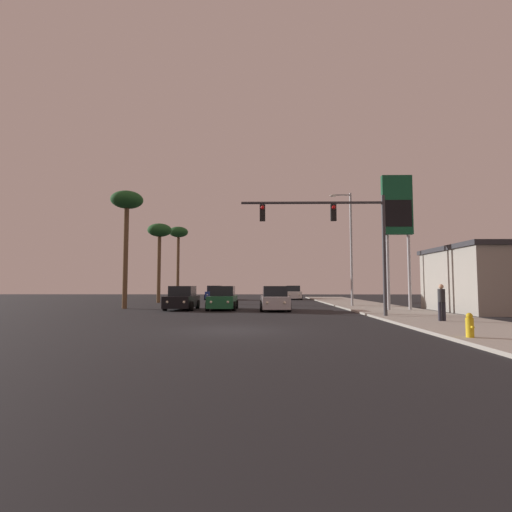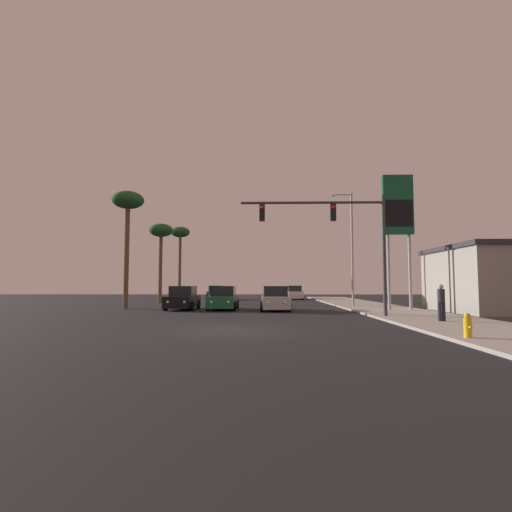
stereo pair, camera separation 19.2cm
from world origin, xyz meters
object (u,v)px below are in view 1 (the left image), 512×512
at_px(palm_tree_near, 127,206).
at_px(car_silver, 275,299).
at_px(car_white, 293,293).
at_px(street_lamp, 350,243).
at_px(car_blue, 214,293).
at_px(gas_station_sign, 397,212).
at_px(car_black, 182,299).
at_px(palm_tree_far, 178,236).
at_px(fire_hydrant, 470,325).
at_px(traffic_light_mast, 342,229).
at_px(pedestrian_on_sidewalk, 442,301).
at_px(palm_tree_mid, 160,234).
at_px(car_green, 223,299).

bearing_deg(palm_tree_near, car_silver, -10.41).
xyz_separation_m(car_white, street_lamp, (3.21, -17.50, 4.36)).
height_order(car_blue, gas_station_sign, gas_station_sign).
bearing_deg(car_silver, car_white, -99.26).
xyz_separation_m(car_black, palm_tree_far, (-4.85, 21.15, 7.12)).
bearing_deg(fire_hydrant, palm_tree_near, 134.67).
height_order(car_white, gas_station_sign, gas_station_sign).
relative_size(traffic_light_mast, pedestrian_on_sidewalk, 4.67).
distance_m(street_lamp, gas_station_sign, 5.68).
xyz_separation_m(traffic_light_mast, palm_tree_mid, (-14.65, 18.15, 2.11)).
distance_m(car_blue, palm_tree_mid, 11.49).
relative_size(car_silver, palm_tree_far, 0.48).
relative_size(pedestrian_on_sidewalk, palm_tree_mid, 0.21).
height_order(car_black, pedestrian_on_sidewalk, pedestrian_on_sidewalk).
relative_size(car_black, street_lamp, 0.48).
xyz_separation_m(car_white, car_green, (-6.55, -20.67, 0.00)).
distance_m(car_blue, gas_station_sign, 26.89).
bearing_deg(car_white, gas_station_sign, 102.68).
distance_m(car_blue, palm_tree_far, 8.68).
height_order(car_silver, palm_tree_mid, palm_tree_mid).
height_order(traffic_light_mast, gas_station_sign, gas_station_sign).
distance_m(traffic_light_mast, street_lamp, 10.53).
distance_m(traffic_light_mast, palm_tree_near, 16.94).
height_order(fire_hydrant, palm_tree_far, palm_tree_far).
relative_size(car_black, fire_hydrant, 5.70).
bearing_deg(traffic_light_mast, gas_station_sign, 47.26).
height_order(car_green, palm_tree_far, palm_tree_far).
height_order(street_lamp, fire_hydrant, street_lamp).
bearing_deg(car_green, palm_tree_near, -8.37).
bearing_deg(traffic_light_mast, car_silver, 119.47).
distance_m(car_white, car_black, 22.74).
bearing_deg(car_black, gas_station_sign, 174.44).
relative_size(traffic_light_mast, street_lamp, 0.87).
bearing_deg(car_black, car_silver, 173.91).
xyz_separation_m(gas_station_sign, pedestrian_on_sidewalk, (-0.85, -8.14, -5.58)).
relative_size(gas_station_sign, palm_tree_mid, 1.14).
bearing_deg(pedestrian_on_sidewalk, palm_tree_far, 121.08).
bearing_deg(palm_tree_mid, palm_tree_far, 91.31).
distance_m(car_black, traffic_light_mast, 12.87).
distance_m(car_white, traffic_light_mast, 27.98).
bearing_deg(car_green, palm_tree_far, -69.57).
bearing_deg(street_lamp, car_black, -165.87).
bearing_deg(pedestrian_on_sidewalk, street_lamp, 95.50).
relative_size(pedestrian_on_sidewalk, palm_tree_near, 0.19).
bearing_deg(palm_tree_mid, car_silver, -47.07).
bearing_deg(fire_hydrant, car_black, 127.72).
bearing_deg(palm_tree_mid, car_blue, 62.24).
xyz_separation_m(street_lamp, palm_tree_far, (-17.51, 17.97, 2.77)).
distance_m(car_blue, traffic_light_mast, 28.89).
relative_size(car_silver, car_green, 1.00).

